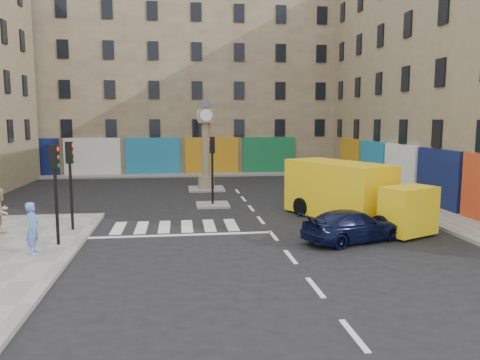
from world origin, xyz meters
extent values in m
plane|color=black|center=(0.00, 0.00, 0.00)|extent=(120.00, 120.00, 0.00)
cube|color=gray|center=(8.70, 10.00, 0.07)|extent=(2.60, 30.00, 0.15)
cube|color=gray|center=(-4.00, 22.20, 0.07)|extent=(32.00, 2.40, 0.15)
cube|color=gray|center=(-2.00, 8.00, 0.06)|extent=(1.80, 1.80, 0.12)
cube|color=gray|center=(-2.00, 14.00, 0.06)|extent=(2.40, 2.40, 0.12)
cube|color=#958763|center=(-4.00, 28.00, 8.50)|extent=(32.00, 10.00, 17.00)
cylinder|color=black|center=(-8.30, 0.20, 1.55)|extent=(0.12, 0.12, 2.80)
cube|color=black|center=(-8.30, 0.20, 3.40)|extent=(0.28, 0.22, 0.90)
cylinder|color=black|center=(-8.30, 2.60, 1.55)|extent=(0.12, 0.12, 2.80)
cube|color=black|center=(-8.30, 2.60, 3.40)|extent=(0.28, 0.22, 0.90)
cylinder|color=black|center=(-2.00, 8.00, 1.52)|extent=(0.12, 0.12, 2.80)
cube|color=black|center=(-2.00, 8.00, 3.37)|extent=(0.28, 0.22, 0.90)
cylinder|color=#90825E|center=(-2.00, 14.00, 0.52)|extent=(1.10, 1.10, 0.80)
cylinder|color=#90825E|center=(-2.00, 14.00, 2.72)|extent=(0.56, 0.56, 3.60)
cube|color=#90825E|center=(-2.00, 14.00, 5.02)|extent=(1.00, 1.00, 1.00)
cylinder|color=white|center=(-2.00, 13.48, 5.02)|extent=(0.80, 0.06, 0.80)
cone|color=#333338|center=(-2.00, 14.00, 5.87)|extent=(1.20, 1.20, 0.70)
imported|color=black|center=(2.92, -0.24, 0.62)|extent=(4.61, 3.08, 1.24)
cube|color=yellow|center=(3.76, 3.99, 1.42)|extent=(4.34, 5.92, 2.62)
cube|color=yellow|center=(5.46, 0.26, 1.08)|extent=(2.54, 2.14, 1.94)
cube|color=black|center=(5.48, 0.21, 1.54)|extent=(2.19, 1.74, 0.80)
cylinder|color=black|center=(4.24, 0.20, 0.46)|extent=(0.64, 0.95, 0.91)
cylinder|color=black|center=(6.31, 1.15, 0.46)|extent=(0.64, 0.95, 0.91)
cylinder|color=black|center=(2.16, 4.77, 0.46)|extent=(0.64, 0.95, 0.91)
cylinder|color=black|center=(4.23, 5.71, 0.46)|extent=(0.64, 0.95, 0.91)
imported|color=#5A7BCF|center=(-8.84, -0.88, 1.05)|extent=(0.43, 0.66, 1.80)
imported|color=tan|center=(-10.93, 2.04, 1.10)|extent=(0.85, 1.02, 1.90)
camera|label=1|loc=(-3.79, -17.44, 4.78)|focal=35.00mm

